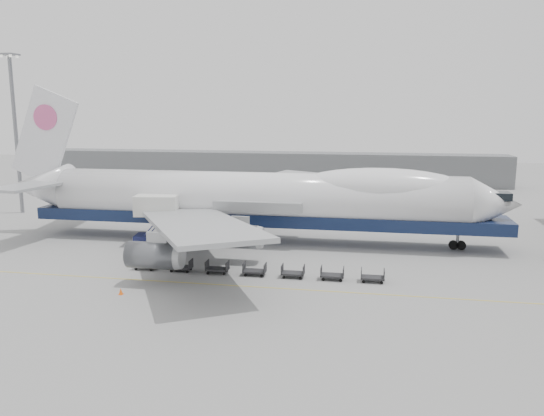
# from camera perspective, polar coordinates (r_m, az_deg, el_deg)

# --- Properties ---
(ground) EXTENTS (260.00, 260.00, 0.00)m
(ground) POSITION_cam_1_polar(r_m,az_deg,el_deg) (57.49, -4.32, -6.34)
(ground) COLOR gray
(ground) RESTS_ON ground
(apron_line) EXTENTS (60.00, 0.15, 0.01)m
(apron_line) POSITION_cam_1_polar(r_m,az_deg,el_deg) (51.98, -6.01, -8.19)
(apron_line) COLOR gold
(apron_line) RESTS_ON ground
(hangar) EXTENTS (110.00, 8.00, 7.00)m
(hangar) POSITION_cam_1_polar(r_m,az_deg,el_deg) (126.24, -0.71, 4.45)
(hangar) COLOR slate
(hangar) RESTS_ON ground
(floodlight_mast) EXTENTS (2.40, 2.40, 25.43)m
(floodlight_mast) POSITION_cam_1_polar(r_m,az_deg,el_deg) (95.49, -25.90, 8.00)
(floodlight_mast) COLOR slate
(floodlight_mast) RESTS_ON ground
(airliner) EXTENTS (67.00, 55.30, 19.98)m
(airliner) POSITION_cam_1_polar(r_m,az_deg,el_deg) (67.49, -1.29, 1.09)
(airliner) COLOR white
(airliner) RESTS_ON ground
(catering_truck) EXTENTS (6.03, 4.56, 6.25)m
(catering_truck) POSITION_cam_1_polar(r_m,az_deg,el_deg) (67.63, -12.22, -0.98)
(catering_truck) COLOR #191E4B
(catering_truck) RESTS_ON ground
(traffic_cone) EXTENTS (0.41, 0.41, 0.60)m
(traffic_cone) POSITION_cam_1_polar(r_m,az_deg,el_deg) (50.89, -15.96, -8.63)
(traffic_cone) COLOR #FF5D0D
(traffic_cone) RESTS_ON ground
(dolly_0) EXTENTS (2.30, 1.35, 1.30)m
(dolly_0) POSITION_cam_1_polar(r_m,az_deg,el_deg) (57.95, -13.45, -5.92)
(dolly_0) COLOR #2D2D30
(dolly_0) RESTS_ON ground
(dolly_1) EXTENTS (2.30, 1.35, 1.30)m
(dolly_1) POSITION_cam_1_polar(r_m,az_deg,el_deg) (56.50, -9.77, -6.20)
(dolly_1) COLOR #2D2D30
(dolly_1) RESTS_ON ground
(dolly_2) EXTENTS (2.30, 1.35, 1.30)m
(dolly_2) POSITION_cam_1_polar(r_m,az_deg,el_deg) (55.30, -5.90, -6.47)
(dolly_2) COLOR #2D2D30
(dolly_2) RESTS_ON ground
(dolly_3) EXTENTS (2.30, 1.35, 1.30)m
(dolly_3) POSITION_cam_1_polar(r_m,az_deg,el_deg) (54.37, -1.88, -6.72)
(dolly_3) COLOR #2D2D30
(dolly_3) RESTS_ON ground
(dolly_4) EXTENTS (2.30, 1.35, 1.30)m
(dolly_4) POSITION_cam_1_polar(r_m,az_deg,el_deg) (53.70, 2.27, -6.94)
(dolly_4) COLOR #2D2D30
(dolly_4) RESTS_ON ground
(dolly_5) EXTENTS (2.30, 1.35, 1.30)m
(dolly_5) POSITION_cam_1_polar(r_m,az_deg,el_deg) (53.32, 6.50, -7.12)
(dolly_5) COLOR #2D2D30
(dolly_5) RESTS_ON ground
(dolly_6) EXTENTS (2.30, 1.35, 1.30)m
(dolly_6) POSITION_cam_1_polar(r_m,az_deg,el_deg) (53.23, 10.77, -7.28)
(dolly_6) COLOR #2D2D30
(dolly_6) RESTS_ON ground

